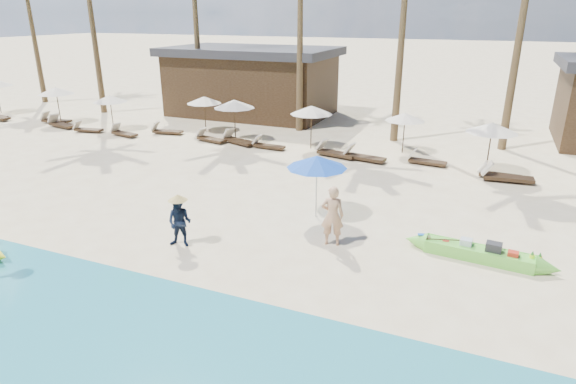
% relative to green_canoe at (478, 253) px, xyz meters
% --- Properties ---
extents(ground, '(240.00, 240.00, 0.00)m').
position_rel_green_canoe_xyz_m(ground, '(-6.89, -1.74, -0.19)').
color(ground, beige).
rests_on(ground, ground).
extents(wet_sand_strip, '(240.00, 4.50, 0.01)m').
position_rel_green_canoe_xyz_m(wet_sand_strip, '(-6.89, -6.74, -0.19)').
color(wet_sand_strip, tan).
rests_on(wet_sand_strip, ground).
extents(green_canoe, '(4.54, 0.86, 0.58)m').
position_rel_green_canoe_xyz_m(green_canoe, '(0.00, 0.00, 0.00)').
color(green_canoe, '#64CD3E').
rests_on(green_canoe, ground).
extents(tourist, '(0.74, 0.58, 1.81)m').
position_rel_green_canoe_xyz_m(tourist, '(-4.01, -0.68, 0.71)').
color(tourist, tan).
rests_on(tourist, ground).
extents(vendor_green, '(0.82, 0.70, 1.48)m').
position_rel_green_canoe_xyz_m(vendor_green, '(-8.02, -2.47, 0.55)').
color(vendor_green, '#121C32').
rests_on(vendor_green, ground).
extents(blue_umbrella, '(1.96, 1.96, 2.11)m').
position_rel_green_canoe_xyz_m(blue_umbrella, '(-5.11, 1.04, 1.72)').
color(blue_umbrella, '#99999E').
rests_on(blue_umbrella, ground).
extents(resort_parasol_1, '(2.12, 2.12, 2.18)m').
position_rel_green_canoe_xyz_m(resort_parasol_1, '(-24.50, 8.65, 1.78)').
color(resort_parasol_1, '#3D2A19').
rests_on(resort_parasol_1, ground).
extents(lounger_1_left, '(1.94, 0.86, 0.64)m').
position_rel_green_canoe_xyz_m(lounger_1_left, '(-24.78, 8.45, 0.02)').
color(lounger_1_left, '#3D2A19').
rests_on(lounger_1_left, ground).
extents(lounger_1_right, '(2.03, 0.95, 0.66)m').
position_rel_green_canoe_xyz_m(lounger_1_right, '(-23.51, 7.72, 0.03)').
color(lounger_1_right, '#3D2A19').
rests_on(lounger_1_right, ground).
extents(resort_parasol_2, '(1.93, 1.93, 1.98)m').
position_rel_green_canoe_xyz_m(resort_parasol_2, '(-20.24, 8.48, 1.59)').
color(resort_parasol_2, '#3D2A19').
rests_on(resort_parasol_2, ground).
extents(lounger_2_left, '(1.73, 0.79, 0.57)m').
position_rel_green_canoe_xyz_m(lounger_2_left, '(-21.20, 7.40, -0.00)').
color(lounger_2_left, '#3D2A19').
rests_on(lounger_2_left, ground).
extents(resort_parasol_3, '(1.95, 1.95, 2.01)m').
position_rel_green_canoe_xyz_m(resort_parasol_3, '(-15.00, 10.09, 1.61)').
color(resort_parasol_3, '#3D2A19').
rests_on(resort_parasol_3, ground).
extents(lounger_3_left, '(1.79, 0.84, 0.58)m').
position_rel_green_canoe_xyz_m(lounger_3_left, '(-18.67, 7.47, 0.00)').
color(lounger_3_left, '#3D2A19').
rests_on(lounger_3_left, ground).
extents(lounger_3_right, '(1.82, 0.82, 0.60)m').
position_rel_green_canoe_xyz_m(lounger_3_right, '(-16.79, 8.76, 0.00)').
color(lounger_3_right, '#3D2A19').
rests_on(lounger_3_right, ground).
extents(resort_parasol_4, '(2.13, 2.13, 2.19)m').
position_rel_green_canoe_xyz_m(resort_parasol_4, '(-12.42, 8.86, 1.78)').
color(resort_parasol_4, '#3D2A19').
rests_on(resort_parasol_4, ground).
extents(lounger_4_left, '(1.82, 0.88, 0.59)m').
position_rel_green_canoe_xyz_m(lounger_4_left, '(-13.61, 8.24, 0.00)').
color(lounger_4_left, '#3D2A19').
rests_on(lounger_4_left, ground).
extents(lounger_4_right, '(2.04, 1.23, 0.66)m').
position_rel_green_canoe_xyz_m(lounger_4_right, '(-12.04, 8.41, 0.03)').
color(lounger_4_right, '#3D2A19').
rests_on(lounger_4_right, ground).
extents(resort_parasol_5, '(2.08, 2.08, 2.14)m').
position_rel_green_canoe_xyz_m(resort_parasol_5, '(-8.25, 9.05, 1.74)').
color(resort_parasol_5, '#3D2A19').
rests_on(resort_parasol_5, ground).
extents(lounger_5_left, '(1.69, 0.60, 0.57)m').
position_rel_green_canoe_xyz_m(lounger_5_left, '(-10.25, 8.16, -0.01)').
color(lounger_5_left, '#3D2A19').
rests_on(lounger_5_left, ground).
extents(resort_parasol_6, '(1.89, 1.89, 1.95)m').
position_rel_green_canoe_xyz_m(resort_parasol_6, '(-3.88, 10.03, 1.56)').
color(resort_parasol_6, '#3D2A19').
rests_on(resort_parasol_6, ground).
extents(lounger_6_left, '(2.05, 0.99, 0.67)m').
position_rel_green_canoe_xyz_m(lounger_6_left, '(-6.73, 8.10, 0.03)').
color(lounger_6_left, '#3D2A19').
rests_on(lounger_6_left, ground).
extents(lounger_6_right, '(2.00, 0.90, 0.65)m').
position_rel_green_canoe_xyz_m(lounger_6_right, '(-5.33, 7.99, 0.02)').
color(lounger_6_right, '#3D2A19').
rests_on(lounger_6_right, ground).
extents(resort_parasol_7, '(2.11, 2.11, 2.17)m').
position_rel_green_canoe_xyz_m(resort_parasol_7, '(-0.05, 8.22, 1.76)').
color(resort_parasol_7, '#3D2A19').
rests_on(resort_parasol_7, ground).
extents(lounger_7_left, '(1.75, 0.70, 0.58)m').
position_rel_green_canoe_xyz_m(lounger_7_left, '(-2.61, 8.48, -0.00)').
color(lounger_7_left, '#3D2A19').
rests_on(lounger_7_left, ground).
extents(lounger_7_right, '(1.72, 0.60, 0.58)m').
position_rel_green_canoe_xyz_m(lounger_7_right, '(0.39, 7.65, -0.00)').
color(lounger_7_right, '#3D2A19').
rests_on(lounger_7_right, ground).
extents(lounger_8_left, '(2.04, 0.79, 0.68)m').
position_rel_green_canoe_xyz_m(lounger_8_left, '(0.67, 7.34, 0.03)').
color(lounger_8_left, '#3D2A19').
rests_on(lounger_8_left, ground).
extents(pavilion_west, '(10.80, 6.60, 4.30)m').
position_rel_green_canoe_xyz_m(pavilion_west, '(-14.89, 15.76, 2.00)').
color(pavilion_west, '#3D2A19').
rests_on(pavilion_west, ground).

